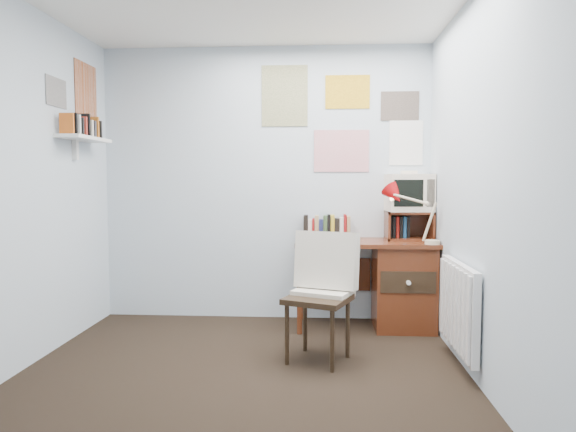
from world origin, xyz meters
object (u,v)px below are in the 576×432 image
at_px(crt_tv, 409,191).
at_px(radiator, 459,307).
at_px(tv_riser, 409,225).
at_px(wall_shelf, 85,139).
at_px(desk, 396,281).
at_px(desk_chair, 318,299).
at_px(desk_lamp, 433,217).

distance_m(crt_tv, radiator, 1.32).
relative_size(tv_riser, wall_shelf, 0.65).
distance_m(desk, radiator, 0.97).
distance_m(desk_chair, wall_shelf, 2.28).
relative_size(desk, wall_shelf, 1.94).
relative_size(desk_lamp, tv_riser, 1.12).
bearing_deg(desk, desk_lamp, -39.57).
bearing_deg(desk_chair, crt_tv, 73.73).
xyz_separation_m(desk_chair, crt_tv, (0.79, 1.00, 0.74)).
xyz_separation_m(desk_chair, tv_riser, (0.79, 0.98, 0.44)).
bearing_deg(desk_chair, wall_shelf, -172.60).
distance_m(desk_chair, desk_lamp, 1.26).
height_order(desk, radiator, desk).
bearing_deg(desk_lamp, tv_riser, 100.02).
xyz_separation_m(tv_riser, crt_tv, (-0.00, 0.02, 0.30)).
bearing_deg(desk_chair, tv_riser, 73.12).
bearing_deg(desk, radiator, -72.76).
bearing_deg(tv_riser, wall_shelf, -169.68).
distance_m(tv_riser, radiator, 1.15).
bearing_deg(radiator, desk, 107.24).
bearing_deg(radiator, crt_tv, 99.19).
bearing_deg(desk, crt_tv, 48.07).
xyz_separation_m(desk, wall_shelf, (-2.57, -0.38, 1.21)).
xyz_separation_m(desk_lamp, wall_shelf, (-2.83, -0.17, 0.64)).
xyz_separation_m(desk_lamp, crt_tv, (-0.14, 0.34, 0.21)).
xyz_separation_m(desk_chair, radiator, (0.96, -0.06, -0.02)).
xyz_separation_m(desk_lamp, tv_riser, (-0.14, 0.32, -0.10)).
height_order(desk_lamp, radiator, desk_lamp).
relative_size(desk, crt_tv, 3.18).
relative_size(desk_lamp, radiator, 0.56).
bearing_deg(wall_shelf, tv_riser, 10.32).
distance_m(crt_tv, wall_shelf, 2.77).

